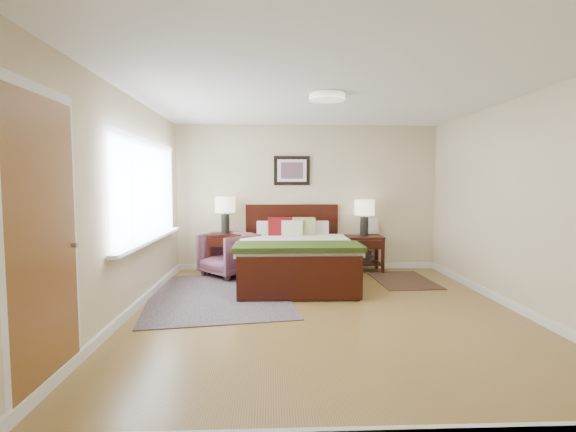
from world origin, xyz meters
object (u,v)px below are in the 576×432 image
(armchair, at_px, (229,254))
(lamp_right, at_px, (364,211))
(lamp_left, at_px, (225,208))
(bed, at_px, (295,249))
(nightstand_left, at_px, (225,241))
(nightstand_right, at_px, (364,250))
(rug_persian, at_px, (218,294))

(armchair, bearing_deg, lamp_right, 52.06)
(lamp_left, relative_size, lamp_right, 1.00)
(bed, xyz_separation_m, nightstand_left, (-1.13, 0.77, 0.02))
(nightstand_right, bearing_deg, rug_persian, -147.87)
(bed, relative_size, rug_persian, 0.83)
(bed, distance_m, lamp_right, 1.55)
(nightstand_left, height_order, nightstand_right, nightstand_left)
(nightstand_right, height_order, lamp_left, lamp_left)
(nightstand_left, bearing_deg, nightstand_right, 0.24)
(bed, bearing_deg, rug_persian, -148.24)
(armchair, relative_size, rug_persian, 0.31)
(nightstand_left, relative_size, armchair, 0.86)
(bed, relative_size, lamp_right, 3.40)
(bed, bearing_deg, lamp_right, 32.86)
(bed, bearing_deg, armchair, 153.55)
(armchair, distance_m, rug_persian, 1.24)
(lamp_right, bearing_deg, lamp_left, 180.00)
(lamp_left, height_order, armchair, lamp_left)
(bed, distance_m, lamp_left, 1.49)
(nightstand_left, xyz_separation_m, lamp_right, (2.35, 0.02, 0.50))
(nightstand_left, relative_size, rug_persian, 0.26)
(bed, bearing_deg, nightstand_left, 145.68)
(nightstand_right, distance_m, lamp_left, 2.46)
(bed, height_order, nightstand_left, bed)
(bed, height_order, lamp_left, lamp_left)
(nightstand_left, xyz_separation_m, lamp_left, (0.00, 0.02, 0.56))
(nightstand_left, bearing_deg, lamp_right, 0.54)
(nightstand_left, bearing_deg, rug_persian, -88.02)
(nightstand_right, xyz_separation_m, lamp_left, (-2.35, 0.01, 0.72))
(rug_persian, bearing_deg, lamp_left, 83.08)
(nightstand_left, distance_m, rug_persian, 1.53)
(bed, relative_size, nightstand_left, 3.14)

